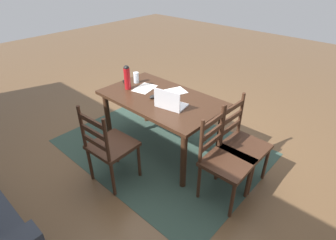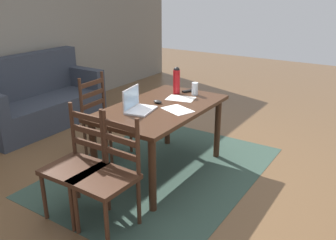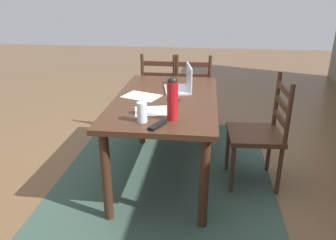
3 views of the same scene
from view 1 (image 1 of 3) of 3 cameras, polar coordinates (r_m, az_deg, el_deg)
The scene contains 13 objects.
ground_plane at distance 3.57m, azimuth -1.37°, elevation -5.86°, with size 14.00×14.00×0.00m, color brown.
area_rug at distance 3.57m, azimuth -1.37°, elevation -5.82°, with size 2.52×1.90×0.01m, color #2D4238.
dining_table at distance 3.22m, azimuth -1.51°, elevation 3.32°, with size 1.46×0.85×0.75m.
chair_left_far at distance 2.70m, azimuth 11.91°, elevation -8.36°, with size 0.45×0.45×0.95m.
chair_far_head at distance 2.89m, azimuth -12.46°, elevation -5.54°, with size 0.46×0.46×0.95m.
chair_left_near at distance 2.95m, azimuth 15.45°, elevation -5.07°, with size 0.45×0.45×0.95m.
laptop at distance 2.92m, azimuth 0.35°, elevation 3.71°, with size 0.36×0.28×0.23m.
water_bottle at distance 3.36m, azimuth -8.77°, elevation 9.13°, with size 0.08×0.08×0.31m.
drinking_glass at distance 3.56m, azimuth -6.84°, elevation 9.02°, with size 0.07×0.07×0.14m, color silver.
computer_mouse at distance 3.15m, azimuth -3.21°, elevation 5.03°, with size 0.06×0.10×0.03m, color black.
tv_remote at distance 3.57m, azimuth -9.00°, elevation 7.86°, with size 0.04×0.17×0.02m, color black.
paper_stack_left at distance 3.30m, azimuth 1.24°, elevation 6.08°, with size 0.21×0.30×0.00m, color white.
paper_stack_right at distance 3.41m, azimuth -5.02°, elevation 6.81°, with size 0.21×0.30×0.00m, color white.
Camera 1 is at (-1.97, 2.04, 2.16)m, focal length 28.44 mm.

